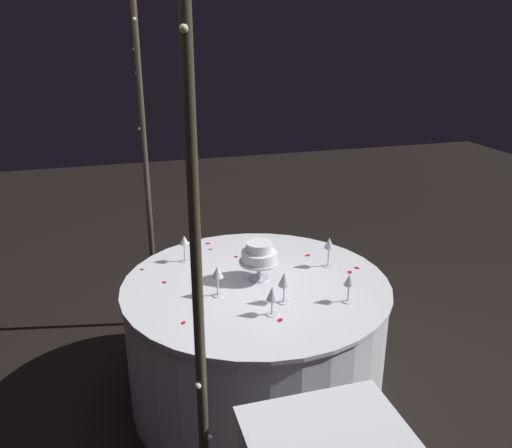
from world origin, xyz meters
The scene contains 20 objects.
ground_plane centered at (0.00, 0.00, 0.00)m, with size 12.00×12.00×0.00m, color black.
decorative_arch centered at (0.00, 0.47, 1.51)m, with size 1.98×0.06×2.34m.
main_table centered at (0.00, 0.00, 0.37)m, with size 1.45×1.45×0.73m.
tiered_cake centered at (0.04, -0.03, 0.87)m, with size 0.22×0.22×0.21m.
wine_glass_0 centered at (-0.35, 0.02, 0.84)m, with size 0.06×0.06×0.15m.
wine_glass_1 centered at (-0.33, -0.38, 0.84)m, with size 0.06×0.06×0.15m.
wine_glass_2 centered at (0.08, -0.46, 0.86)m, with size 0.06×0.06×0.18m.
wine_glass_3 centered at (0.38, 0.33, 0.85)m, with size 0.06×0.06×0.16m.
wine_glass_4 centered at (-0.25, -0.07, 0.85)m, with size 0.06×0.06×0.16m.
wine_glass_5 centered at (-0.09, 0.23, 0.85)m, with size 0.06×0.06×0.16m.
rose_petal_0 centered at (0.61, 0.14, 0.73)m, with size 0.03×0.02×0.00m, color red.
rose_petal_1 centered at (-0.31, 0.44, 0.73)m, with size 0.03×0.02×0.00m, color red.
rose_petal_2 centered at (-0.03, -0.54, 0.73)m, with size 0.04×0.03×0.00m, color red.
rose_petal_3 centered at (0.13, 0.48, 0.73)m, with size 0.03×0.02×0.00m, color red.
rose_petal_4 centered at (0.25, -0.40, 0.73)m, with size 0.04×0.03×0.00m, color red.
rose_petal_5 centered at (-0.41, 0.00, 0.73)m, with size 0.03×0.02×0.00m, color red.
rose_petal_6 centered at (0.01, -0.60, 0.73)m, with size 0.03×0.02×0.00m, color red.
rose_petal_7 centered at (0.33, 0.58, 0.73)m, with size 0.02×0.02×0.00m, color red.
rose_petal_8 centered at (0.51, 0.15, 0.73)m, with size 0.03×0.02×0.00m, color red.
rose_petal_9 centered at (0.35, 0.02, 0.73)m, with size 0.03×0.02×0.00m, color red.
Camera 1 is at (-2.42, 0.70, 2.01)m, focal length 36.53 mm.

